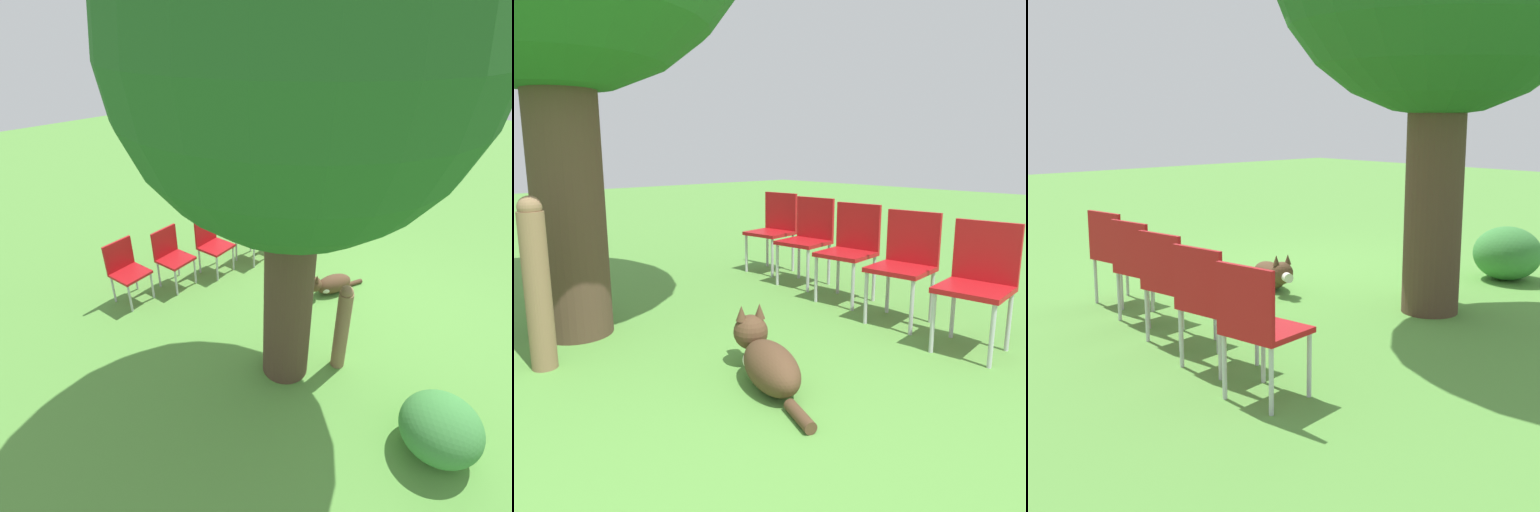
# 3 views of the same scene
# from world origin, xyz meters

# --- Properties ---
(ground_plane) EXTENTS (30.00, 30.00, 0.00)m
(ground_plane) POSITION_xyz_m (0.00, 0.00, 0.00)
(ground_plane) COLOR #56933D
(dog) EXTENTS (0.48, 0.99, 0.41)m
(dog) POSITION_xyz_m (0.70, -0.08, 0.15)
(dog) COLOR #513823
(dog) RESTS_ON ground_plane
(fence_post) EXTENTS (0.16, 0.16, 1.08)m
(fence_post) POSITION_xyz_m (-0.20, 1.01, 0.55)
(fence_post) COLOR #846647
(fence_post) RESTS_ON ground_plane
(red_chair_0) EXTENTS (0.48, 0.49, 0.87)m
(red_chair_0) POSITION_xyz_m (2.12, -0.63, 0.51)
(red_chair_0) COLOR #B21419
(red_chair_0) RESTS_ON ground_plane
(red_chair_1) EXTENTS (0.48, 0.49, 0.87)m
(red_chair_1) POSITION_xyz_m (2.25, 0.02, 0.51)
(red_chair_1) COLOR #B21419
(red_chair_1) RESTS_ON ground_plane
(red_chair_2) EXTENTS (0.48, 0.49, 0.87)m
(red_chair_2) POSITION_xyz_m (2.38, 0.68, 0.51)
(red_chair_2) COLOR #B21419
(red_chair_2) RESTS_ON ground_plane
(red_chair_3) EXTENTS (0.48, 0.49, 0.87)m
(red_chair_3) POSITION_xyz_m (2.51, 1.33, 0.51)
(red_chair_3) COLOR #B21419
(red_chair_3) RESTS_ON ground_plane
(red_chair_4) EXTENTS (0.48, 0.49, 0.87)m
(red_chair_4) POSITION_xyz_m (2.64, 1.99, 0.51)
(red_chair_4) COLOR #B21419
(red_chair_4) RESTS_ON ground_plane
(low_shrub) EXTENTS (0.71, 0.71, 0.57)m
(low_shrub) POSITION_xyz_m (-1.44, 1.27, 0.28)
(low_shrub) COLOR #3D843D
(low_shrub) RESTS_ON ground_plane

